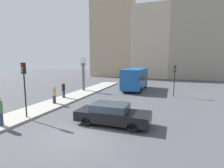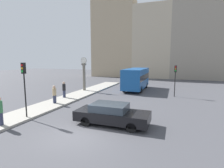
{
  "view_description": "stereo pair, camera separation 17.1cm",
  "coord_description": "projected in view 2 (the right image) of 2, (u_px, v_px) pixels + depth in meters",
  "views": [
    {
      "loc": [
        4.81,
        -8.1,
        4.17
      ],
      "look_at": [
        -0.14,
        6.05,
        2.1
      ],
      "focal_mm": 28.0,
      "sensor_mm": 36.0,
      "label": 1
    },
    {
      "loc": [
        4.97,
        -8.04,
        4.17
      ],
      "look_at": [
        -0.14,
        6.05,
        2.1
      ],
      "focal_mm": 28.0,
      "sensor_mm": 36.0,
      "label": 2
    }
  ],
  "objects": [
    {
      "name": "street_clock",
      "position": [
        84.0,
        75.0,
        23.18
      ],
      "size": [
        0.83,
        0.48,
        4.37
      ],
      "color": "#666056",
      "rests_on": "sidewalk_corner"
    },
    {
      "name": "pedestrian_black_jacket",
      "position": [
        64.0,
        89.0,
        18.8
      ],
      "size": [
        0.34,
        0.34,
        1.72
      ],
      "color": "#2D334C",
      "rests_on": "sidewalk_corner"
    },
    {
      "name": "sidewalk_corner",
      "position": [
        79.0,
        95.0,
        20.81
      ],
      "size": [
        2.68,
        23.64,
        0.15
      ],
      "primitive_type": "cube",
      "color": "#A39E93",
      "rests_on": "ground_plane"
    },
    {
      "name": "pedestrian_tan_coat",
      "position": [
        54.0,
        94.0,
        16.33
      ],
      "size": [
        0.36,
        0.36,
        1.67
      ],
      "color": "#2D334C",
      "rests_on": "sidewalk_corner"
    },
    {
      "name": "bus_distant",
      "position": [
        136.0,
        78.0,
        24.3
      ],
      "size": [
        2.47,
        7.13,
        2.97
      ],
      "color": "#195199",
      "rests_on": "ground_plane"
    },
    {
      "name": "traffic_light_far",
      "position": [
        175.0,
        74.0,
        19.67
      ],
      "size": [
        0.26,
        0.24,
        3.56
      ],
      "color": "black",
      "rests_on": "ground_plane"
    },
    {
      "name": "sedan_car",
      "position": [
        112.0,
        114.0,
        11.32
      ],
      "size": [
        4.78,
        1.89,
        1.38
      ],
      "color": "black",
      "rests_on": "ground_plane"
    },
    {
      "name": "building_row",
      "position": [
        152.0,
        41.0,
        40.65
      ],
      "size": [
        30.16,
        5.0,
        18.58
      ],
      "color": "tan",
      "rests_on": "ground_plane"
    },
    {
      "name": "pedestrian_green_hoodie",
      "position": [
        0.0,
        111.0,
        10.77
      ],
      "size": [
        0.33,
        0.33,
        1.78
      ],
      "color": "#2D334C",
      "rests_on": "sidewalk_corner"
    },
    {
      "name": "traffic_light_near",
      "position": [
        24.0,
        79.0,
        12.08
      ],
      "size": [
        0.26,
        0.24,
        3.84
      ],
      "color": "black",
      "rests_on": "sidewalk_corner"
    },
    {
      "name": "ground_plane",
      "position": [
        77.0,
        135.0,
        9.74
      ],
      "size": [
        120.0,
        120.0,
        0.0
      ],
      "primitive_type": "plane",
      "color": "#47474C"
    }
  ]
}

